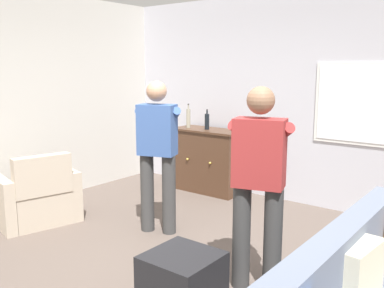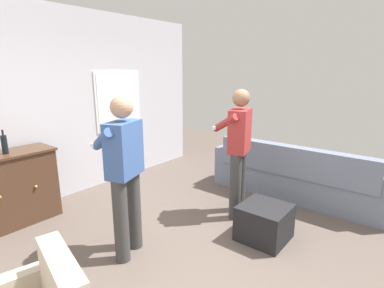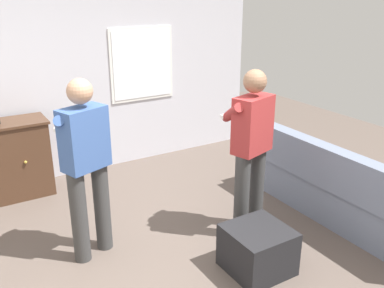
{
  "view_description": "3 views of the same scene",
  "coord_description": "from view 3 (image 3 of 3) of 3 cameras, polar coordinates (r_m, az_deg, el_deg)",
  "views": [
    {
      "loc": [
        2.55,
        -2.71,
        1.82
      ],
      "look_at": [
        0.09,
        0.44,
        1.1
      ],
      "focal_mm": 40.0,
      "sensor_mm": 36.0,
      "label": 1
    },
    {
      "loc": [
        -2.35,
        -1.63,
        1.92
      ],
      "look_at": [
        0.16,
        0.38,
        1.11
      ],
      "focal_mm": 28.0,
      "sensor_mm": 36.0,
      "label": 2
    },
    {
      "loc": [
        -1.55,
        -2.78,
        2.39
      ],
      "look_at": [
        0.26,
        0.22,
        1.09
      ],
      "focal_mm": 40.0,
      "sensor_mm": 36.0,
      "label": 3
    }
  ],
  "objects": [
    {
      "name": "ottoman",
      "position": [
        3.93,
        8.73,
        -13.72
      ],
      "size": [
        0.53,
        0.53,
        0.41
      ],
      "primitive_type": "cube",
      "color": "black",
      "rests_on": "ground"
    },
    {
      "name": "person_standing_right",
      "position": [
        4.17,
        7.83,
        -0.23
      ],
      "size": [
        0.53,
        0.52,
        1.68
      ],
      "color": "#383838",
      "rests_on": "ground"
    },
    {
      "name": "wall_back_with_window",
      "position": [
        5.75,
        -15.0,
        9.74
      ],
      "size": [
        5.2,
        0.15,
        2.8
      ],
      "color": "silver",
      "rests_on": "ground"
    },
    {
      "name": "sideboard_cabinet",
      "position": [
        5.46,
        -23.82,
        -2.11
      ],
      "size": [
        1.05,
        0.49,
        0.93
      ],
      "color": "#472D1E",
      "rests_on": "ground"
    },
    {
      "name": "person_standing_left",
      "position": [
        3.88,
        -14.02,
        -2.28
      ],
      "size": [
        0.53,
        0.52,
        1.68
      ],
      "color": "#383838",
      "rests_on": "ground"
    },
    {
      "name": "couch",
      "position": [
        4.78,
        19.95,
        -6.39
      ],
      "size": [
        0.57,
        2.59,
        0.85
      ],
      "color": "slate",
      "rests_on": "ground"
    },
    {
      "name": "ground",
      "position": [
        3.98,
        -1.66,
        -16.53
      ],
      "size": [
        10.4,
        10.4,
        0.0
      ],
      "primitive_type": "plane",
      "color": "brown"
    }
  ]
}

